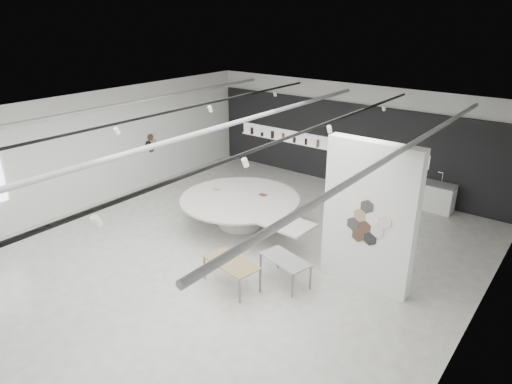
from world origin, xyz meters
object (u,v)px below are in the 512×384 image
Objects in this scene: display_island at (241,208)px; sample_table_stone at (285,261)px; sample_table_wood at (231,264)px; partition_column at (369,217)px; kitchen_counter at (429,195)px.

display_island is 3.35m from sample_table_stone.
sample_table_wood reaches higher than sample_table_stone.
display_island is at bearing 147.80° from sample_table_stone.
display_island is at bearing 171.70° from partition_column.
partition_column reaches higher than sample_table_stone.
display_island is at bearing -129.74° from kitchen_counter.
sample_table_wood is at bearing -52.08° from display_island.
sample_table_stone is 0.85× the size of kitchen_counter.
sample_table_stone is 6.78m from kitchen_counter.
partition_column is 2.18× the size of kitchen_counter.
partition_column reaches higher than kitchen_counter.
sample_table_stone is (2.83, -1.78, -0.00)m from display_island.
partition_column is at bearing 36.67° from sample_table_stone.
sample_table_wood is 1.08× the size of sample_table_stone.
kitchen_counter reaches higher than sample_table_wood.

